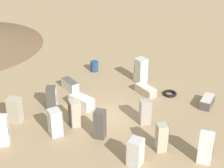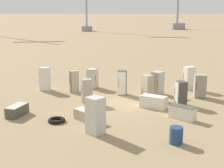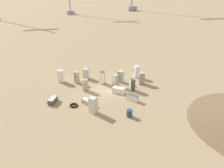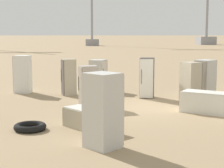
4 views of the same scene
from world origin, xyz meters
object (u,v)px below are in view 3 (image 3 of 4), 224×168
at_px(discarded_fridge_1, 102,78).
at_px(discarded_fridge_13, 137,72).
at_px(discarded_fridge_2, 77,77).
at_px(discarded_fridge_7, 133,98).
at_px(discarded_fridge_4, 93,105).
at_px(discarded_fridge_10, 119,90).
at_px(scrap_tire, 74,105).
at_px(discarded_fridge_11, 132,85).
at_px(discarded_fridge_8, 142,78).
at_px(discarded_fridge_0, 88,102).
at_px(discarded_fridge_6, 85,85).
at_px(discarded_fridge_5, 61,76).
at_px(discarded_fridge_14, 86,74).
at_px(discarded_fridge_9, 116,80).
at_px(discarded_fridge_12, 120,76).
at_px(rusty_barrel, 129,113).
at_px(discarded_fridge_3, 53,100).

bearing_deg(discarded_fridge_1, discarded_fridge_13, -155.05).
bearing_deg(discarded_fridge_2, discarded_fridge_7, -152.12).
height_order(discarded_fridge_4, discarded_fridge_10, discarded_fridge_4).
bearing_deg(scrap_tire, discarded_fridge_1, -130.63).
xyz_separation_m(discarded_fridge_10, discarded_fridge_11, (-1.90, -0.32, 0.41)).
distance_m(discarded_fridge_11, discarded_fridge_13, 4.45).
bearing_deg(discarded_fridge_8, discarded_fridge_2, -1.76).
relative_size(discarded_fridge_1, discarded_fridge_4, 0.94).
distance_m(discarded_fridge_0, discarded_fridge_1, 6.00).
bearing_deg(discarded_fridge_6, scrap_tire, 139.55).
relative_size(discarded_fridge_6, scrap_tire, 1.65).
bearing_deg(discarded_fridge_4, discarded_fridge_0, 150.14).
relative_size(discarded_fridge_2, discarded_fridge_5, 0.93).
height_order(discarded_fridge_5, discarded_fridge_7, discarded_fridge_5).
relative_size(discarded_fridge_4, discarded_fridge_11, 1.20).
bearing_deg(discarded_fridge_2, discarded_fridge_6, -177.39).
bearing_deg(discarded_fridge_2, discarded_fridge_11, -135.23).
xyz_separation_m(discarded_fridge_13, discarded_fridge_14, (7.47, -1.41, -0.13)).
height_order(discarded_fridge_9, discarded_fridge_11, discarded_fridge_9).
relative_size(discarded_fridge_7, discarded_fridge_12, 0.91).
distance_m(discarded_fridge_7, discarded_fridge_9, 4.58).
height_order(discarded_fridge_1, discarded_fridge_14, discarded_fridge_1).
height_order(discarded_fridge_2, discarded_fridge_14, discarded_fridge_2).
bearing_deg(discarded_fridge_11, discarded_fridge_5, 57.36).
bearing_deg(discarded_fridge_5, discarded_fridge_1, -93.60).
bearing_deg(discarded_fridge_14, discarded_fridge_0, 19.40).
relative_size(discarded_fridge_5, discarded_fridge_10, 1.00).
height_order(discarded_fridge_8, discarded_fridge_9, discarded_fridge_9).
xyz_separation_m(discarded_fridge_10, discarded_fridge_14, (3.54, -5.68, 0.39)).
relative_size(discarded_fridge_10, scrap_tire, 1.87).
height_order(discarded_fridge_6, discarded_fridge_7, discarded_fridge_6).
bearing_deg(discarded_fridge_0, discarded_fridge_6, 49.73).
distance_m(discarded_fridge_6, scrap_tire, 4.17).
xyz_separation_m(discarded_fridge_6, discarded_fridge_8, (-8.05, -0.21, 0.03)).
height_order(discarded_fridge_0, discarded_fridge_2, discarded_fridge_2).
relative_size(discarded_fridge_5, rusty_barrel, 2.23).
xyz_separation_m(discarded_fridge_9, discarded_fridge_12, (-0.99, -1.08, 0.01)).
relative_size(discarded_fridge_8, discarded_fridge_10, 0.91).
relative_size(discarded_fridge_9, discarded_fridge_11, 1.05).
relative_size(discarded_fridge_3, discarded_fridge_10, 0.91).
relative_size(discarded_fridge_1, discarded_fridge_9, 1.07).
bearing_deg(discarded_fridge_12, discarded_fridge_4, 113.45).
height_order(discarded_fridge_1, discarded_fridge_13, discarded_fridge_13).
xyz_separation_m(discarded_fridge_6, discarded_fridge_9, (-4.30, -0.44, 0.04)).
bearing_deg(scrap_tire, discarded_fridge_0, 179.74).
height_order(discarded_fridge_1, discarded_fridge_5, discarded_fridge_5).
relative_size(discarded_fridge_4, scrap_tire, 1.97).
bearing_deg(discarded_fridge_10, discarded_fridge_9, 33.11).
bearing_deg(scrap_tire, discarded_fridge_6, -116.87).
distance_m(discarded_fridge_11, discarded_fridge_14, 7.63).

